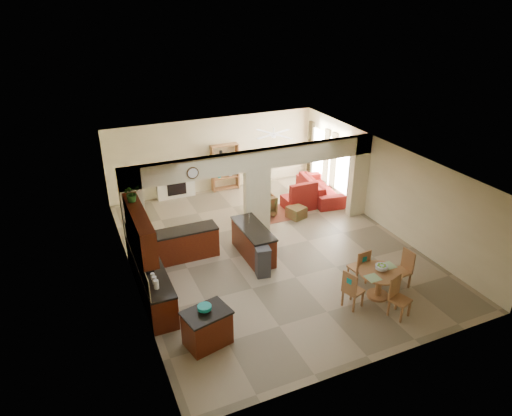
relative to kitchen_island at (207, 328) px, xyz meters
name	(u,v)px	position (x,y,z in m)	size (l,w,h in m)	color
floor	(270,249)	(2.96, 3.07, -0.43)	(10.00, 10.00, 0.00)	gray
ceiling	(272,161)	(2.96, 3.07, 2.37)	(10.00, 10.00, 0.00)	white
wall_back	(214,155)	(2.96, 8.07, 0.97)	(8.00, 8.00, 0.00)	beige
wall_front	(381,308)	(2.96, -1.93, 0.97)	(8.00, 8.00, 0.00)	beige
wall_left	(129,234)	(-1.04, 3.07, 0.97)	(10.00, 10.00, 0.00)	beige
wall_right	(385,185)	(6.96, 3.07, 0.97)	(10.00, 10.00, 0.00)	beige
partition_left_pier	(134,216)	(-0.74, 4.07, 0.97)	(0.60, 0.25, 2.80)	beige
partition_center_pier	(257,203)	(2.96, 4.07, 0.67)	(0.80, 0.25, 2.20)	beige
partition_right_pier	(359,176)	(6.66, 4.07, 0.97)	(0.60, 0.25, 2.80)	beige
partition_header	(257,160)	(2.96, 4.07, 2.07)	(8.00, 0.25, 0.60)	beige
kitchen_counter	(163,264)	(-0.30, 2.82, 0.04)	(2.52, 3.29, 1.48)	#3E0A07
upper_cabinets	(140,229)	(-0.86, 2.27, 1.49)	(0.35, 2.40, 0.90)	#3E0A07
peninsula	(253,242)	(2.36, 2.96, 0.03)	(0.70, 1.85, 0.91)	#3E0A07
wall_clock	(193,173)	(0.96, 3.92, 2.02)	(0.34, 0.34, 0.03)	#4D3619
rug	(276,213)	(4.16, 5.17, -0.42)	(1.60, 1.30, 0.01)	brown
fireplace	(175,182)	(1.36, 7.90, 0.19)	(1.60, 0.35, 1.20)	#EEE8CE
shelving_unit	(225,167)	(3.31, 7.89, 0.47)	(1.00, 0.32, 1.80)	brown
window_a	(343,168)	(6.93, 5.37, 0.77)	(0.02, 0.90, 1.90)	white
window_b	(319,154)	(6.93, 7.07, 0.77)	(0.02, 0.90, 1.90)	white
glazed_door	(330,164)	(6.93, 6.22, 0.62)	(0.02, 0.70, 2.10)	white
drape_a_left	(352,174)	(6.89, 4.77, 0.77)	(0.10, 0.28, 2.30)	#45261B
drape_a_right	(333,163)	(6.89, 5.97, 0.77)	(0.10, 0.28, 2.30)	#45261B
drape_b_left	(326,159)	(6.89, 6.47, 0.77)	(0.10, 0.28, 2.30)	#45261B
drape_b_right	(310,149)	(6.89, 7.67, 0.77)	(0.10, 0.28, 2.30)	#45261B
ceiling_fan	(274,134)	(4.46, 6.07, 2.13)	(1.00, 1.00, 0.10)	white
kitchen_island	(207,328)	(0.00, 0.00, 0.00)	(1.11, 0.90, 0.85)	#3E0A07
teal_bowl	(205,308)	(-0.02, 0.04, 0.49)	(0.30, 0.30, 0.14)	teal
trash_can	(263,263)	(2.18, 1.90, -0.04)	(0.37, 0.31, 0.78)	#313134
dining_table	(379,280)	(4.46, -0.09, 0.06)	(1.07, 1.07, 0.73)	brown
fruit_bowl	(381,268)	(4.51, -0.05, 0.39)	(0.31, 0.31, 0.17)	#6BB526
sofa	(320,188)	(6.26, 5.79, -0.06)	(0.98, 2.49, 0.73)	maroon
chaise	(298,202)	(5.10, 5.30, -0.22)	(1.04, 0.85, 0.42)	maroon
armchair	(261,205)	(3.66, 5.29, -0.05)	(0.82, 0.84, 0.76)	maroon
ottoman	(296,212)	(4.67, 4.63, -0.23)	(0.53, 0.53, 0.39)	maroon
plant	(132,193)	(-0.86, 2.89, 2.16)	(0.39, 0.34, 0.43)	#224F15
chair_north	(360,266)	(4.34, 0.56, 0.13)	(0.46, 0.46, 1.02)	brown
chair_east	(404,267)	(5.33, 0.04, 0.13)	(0.45, 0.45, 1.02)	brown
chair_south	(398,295)	(4.40, -0.84, 0.13)	(0.53, 0.53, 1.02)	brown
chair_west	(352,288)	(3.56, -0.19, 0.13)	(0.53, 0.53, 1.02)	brown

